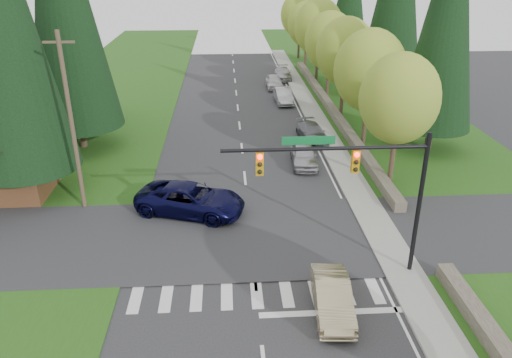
{
  "coord_description": "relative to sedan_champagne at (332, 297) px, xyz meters",
  "views": [
    {
      "loc": [
        -1.12,
        -14.4,
        13.5
      ],
      "look_at": [
        0.34,
        9.14,
        2.8
      ],
      "focal_mm": 35.0,
      "sensor_mm": 36.0,
      "label": 1
    }
  ],
  "objects": [
    {
      "name": "curb_east",
      "position": [
        3.03,
        20.09,
        -0.62
      ],
      "size": [
        0.2,
        80.0,
        0.13
      ],
      "primitive_type": "cube",
      "color": "gray",
      "rests_on": "ground"
    },
    {
      "name": "decid_tree_0",
      "position": [
        6.18,
        12.09,
        4.92
      ],
      "size": [
        4.8,
        4.8,
        8.37
      ],
      "color": "#38281C",
      "rests_on": "ground"
    },
    {
      "name": "decid_tree_4",
      "position": [
        6.28,
        40.09,
        5.38
      ],
      "size": [
        5.4,
        5.4,
        9.18
      ],
      "color": "#38281C",
      "rests_on": "ground"
    },
    {
      "name": "conifer_e_a",
      "position": [
        10.98,
        18.09,
        9.11
      ],
      "size": [
        5.44,
        5.44,
        17.8
      ],
      "color": "#38281C",
      "rests_on": "ground"
    },
    {
      "name": "decid_tree_1",
      "position": [
        6.28,
        19.09,
        5.12
      ],
      "size": [
        5.2,
        5.2,
        8.8
      ],
      "color": "#38281C",
      "rests_on": "ground"
    },
    {
      "name": "parked_car_e",
      "position": [
        2.58,
        41.53,
        -0.02
      ],
      "size": [
        1.93,
        4.56,
        1.31
      ],
      "primitive_type": "imported",
      "rotation": [
        0.0,
        0.0,
        -0.02
      ],
      "color": "#A3A4A8",
      "rests_on": "ground"
    },
    {
      "name": "stone_wall_north",
      "position": [
        5.58,
        28.09,
        -0.33
      ],
      "size": [
        0.7,
        40.0,
        0.7
      ],
      "primitive_type": "cube",
      "color": "#4C4438",
      "rests_on": "ground"
    },
    {
      "name": "sedan_champagne",
      "position": [
        0.0,
        0.0,
        0.0
      ],
      "size": [
        1.71,
        4.22,
        1.36
      ],
      "primitive_type": "imported",
      "rotation": [
        0.0,
        0.0,
        -0.07
      ],
      "color": "tan",
      "rests_on": "ground"
    },
    {
      "name": "grass_west",
      "position": [
        -16.02,
        18.09,
        -0.65
      ],
      "size": [
        14.0,
        110.0,
        0.06
      ],
      "primitive_type": "cube",
      "color": "#255015",
      "rests_on": "ground"
    },
    {
      "name": "ground",
      "position": [
        -3.02,
        -1.91,
        -0.68
      ],
      "size": [
        120.0,
        120.0,
        0.0
      ],
      "primitive_type": "plane",
      "color": "#28282B",
      "rests_on": "ground"
    },
    {
      "name": "suv_navy",
      "position": [
        -6.26,
        8.96,
        0.17
      ],
      "size": [
        6.69,
        4.61,
        1.7
      ],
      "primitive_type": "imported",
      "rotation": [
        0.0,
        0.0,
        1.25
      ],
      "color": "black",
      "rests_on": "ground"
    },
    {
      "name": "cross_street",
      "position": [
        -3.02,
        6.09,
        -0.68
      ],
      "size": [
        120.0,
        8.0,
        0.1
      ],
      "primitive_type": "cube",
      "color": "#28282B",
      "rests_on": "ground"
    },
    {
      "name": "parked_car_a",
      "position": [
        1.18,
        15.62,
        0.05
      ],
      "size": [
        1.92,
        4.36,
        1.46
      ],
      "primitive_type": "imported",
      "rotation": [
        0.0,
        0.0,
        -0.05
      ],
      "color": "#A8A7AC",
      "rests_on": "ground"
    },
    {
      "name": "sidewalk_east",
      "position": [
        3.88,
        20.09,
        -0.62
      ],
      "size": [
        1.8,
        80.0,
        0.13
      ],
      "primitive_type": "cube",
      "color": "gray",
      "rests_on": "ground"
    },
    {
      "name": "parked_car_b",
      "position": [
        2.58,
        20.58,
        -0.04
      ],
      "size": [
        2.36,
        4.58,
        1.27
      ],
      "primitive_type": "imported",
      "rotation": [
        0.0,
        0.0,
        0.14
      ],
      "color": "slate",
      "rests_on": "ground"
    },
    {
      "name": "decid_tree_2",
      "position": [
        6.08,
        26.09,
        5.25
      ],
      "size": [
        5.0,
        5.0,
        8.82
      ],
      "color": "#38281C",
      "rests_on": "ground"
    },
    {
      "name": "parked_car_c",
      "position": [
        1.51,
        31.43,
        0.04
      ],
      "size": [
        1.7,
        4.41,
        1.43
      ],
      "primitive_type": "imported",
      "rotation": [
        0.0,
        0.0,
        0.04
      ],
      "color": "#A4A3A8",
      "rests_on": "ground"
    },
    {
      "name": "decid_tree_3",
      "position": [
        6.18,
        33.09,
        4.98
      ],
      "size": [
        5.0,
        5.0,
        8.55
      ],
      "color": "#38281C",
      "rests_on": "ground"
    },
    {
      "name": "parked_car_d",
      "position": [
        1.18,
        37.37,
        0.03
      ],
      "size": [
        1.71,
        4.2,
        1.43
      ],
      "primitive_type": "imported",
      "rotation": [
        0.0,
        0.0,
        0.01
      ],
      "color": "silver",
      "rests_on": "ground"
    },
    {
      "name": "decid_tree_5",
      "position": [
        6.08,
        47.09,
        4.85
      ],
      "size": [
        4.8,
        4.8,
        8.3
      ],
      "color": "#38281C",
      "rests_on": "ground"
    },
    {
      "name": "traffic_signal",
      "position": [
        1.35,
        2.58,
        4.3
      ],
      "size": [
        8.7,
        0.37,
        6.8
      ],
      "color": "black",
      "rests_on": "ground"
    },
    {
      "name": "decid_tree_6",
      "position": [
        6.18,
        54.09,
        5.18
      ],
      "size": [
        5.2,
        5.2,
        8.86
      ],
      "color": "#38281C",
      "rests_on": "ground"
    },
    {
      "name": "utility_pole",
      "position": [
        -12.52,
        10.09,
        4.46
      ],
      "size": [
        1.6,
        0.24,
        10.0
      ],
      "color": "#473828",
      "rests_on": "ground"
    },
    {
      "name": "grass_east",
      "position": [
        9.98,
        18.09,
        -0.65
      ],
      "size": [
        14.0,
        110.0,
        0.06
      ],
      "primitive_type": "cube",
      "color": "#255015",
      "rests_on": "ground"
    }
  ]
}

